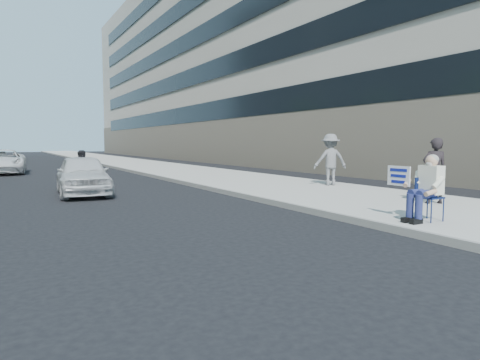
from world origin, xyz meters
TOP-DOWN VIEW (x-y plane):
  - ground at (0.00, 0.00)m, footprint 160.00×160.00m
  - near_sidewalk at (4.00, 20.00)m, footprint 5.00×120.00m
  - near_building at (17.00, 32.00)m, footprint 14.00×70.00m
  - seated_protester at (2.29, 0.16)m, footprint 0.83×1.11m
  - jogger at (5.43, 6.52)m, footprint 1.36×1.07m
  - pedestrian_woman at (4.60, 1.66)m, footprint 0.72×0.63m
  - white_sedan_near at (-2.62, 9.21)m, footprint 1.81×3.91m
  - white_sedan_far at (-4.85, 21.08)m, footprint 2.49×4.86m
  - motorcycle at (-2.49, 9.97)m, footprint 0.72×2.05m

SIDE VIEW (x-z plane):
  - ground at x=0.00m, z-range 0.00..0.00m
  - near_sidewalk at x=4.00m, z-range 0.00..0.15m
  - motorcycle at x=-2.49m, z-range -0.08..1.35m
  - white_sedan_near at x=-2.62m, z-range 0.00..1.30m
  - white_sedan_far at x=-4.85m, z-range 0.00..1.31m
  - seated_protester at x=2.29m, z-range 0.22..1.53m
  - pedestrian_woman at x=4.60m, z-range 0.15..1.81m
  - jogger at x=5.43m, z-range 0.15..2.00m
  - near_building at x=17.00m, z-range 0.00..20.00m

